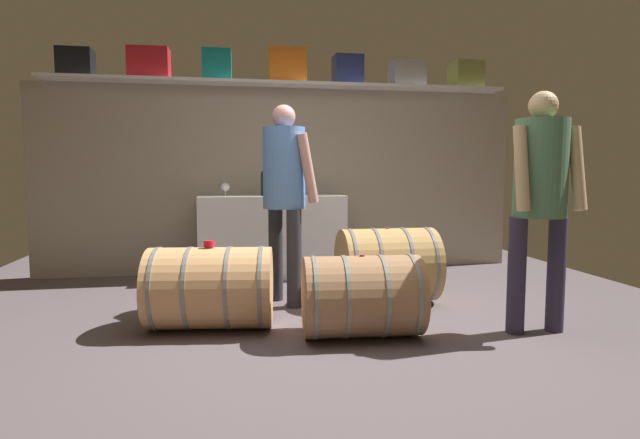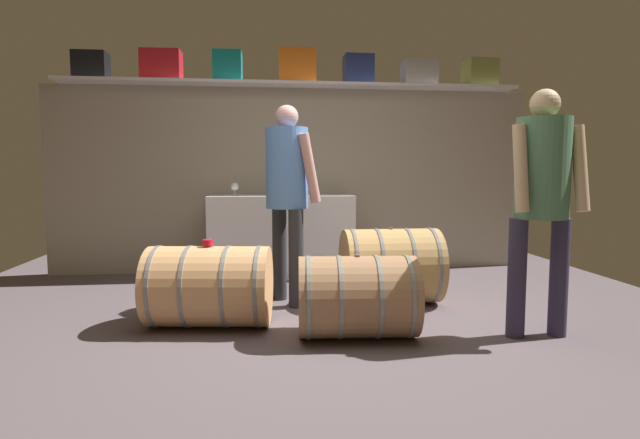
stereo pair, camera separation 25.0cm
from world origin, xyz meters
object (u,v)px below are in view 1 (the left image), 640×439
at_px(wine_barrel_flank, 387,265).
at_px(toolcase_black, 76,63).
at_px(tasting_cup, 209,244).
at_px(wine_bottle_dark, 264,182).
at_px(toolcase_olive, 466,75).
at_px(visitor_tasting, 541,186).
at_px(toolcase_red, 149,64).
at_px(winemaker_pouring, 285,183).
at_px(work_cabinet, 272,236).
at_px(toolcase_teal, 217,66).
at_px(wine_glass, 225,187).
at_px(toolcase_navy, 348,70).
at_px(toolcase_grey, 407,74).
at_px(wine_barrel_far, 362,296).
at_px(wine_barrel_near, 211,288).
at_px(toolcase_orange, 287,66).

bearing_deg(wine_barrel_flank, toolcase_black, 152.44).
bearing_deg(tasting_cup, wine_bottle_dark, 72.98).
bearing_deg(toolcase_olive, visitor_tasting, -107.49).
distance_m(toolcase_red, winemaker_pouring, 2.22).
distance_m(work_cabinet, visitor_tasting, 2.91).
distance_m(toolcase_teal, tasting_cup, 2.57).
distance_m(toolcase_olive, wine_glass, 3.07).
bearing_deg(toolcase_olive, toolcase_navy, 176.54).
bearing_deg(toolcase_grey, wine_barrel_flank, -115.46).
height_order(toolcase_teal, visitor_tasting, toolcase_teal).
relative_size(toolcase_teal, wine_barrel_flank, 0.39).
bearing_deg(tasting_cup, work_cabinet, 71.27).
distance_m(toolcase_red, wine_glass, 1.51).
xyz_separation_m(wine_glass, wine_barrel_far, (0.92, -2.11, -0.69)).
bearing_deg(wine_bottle_dark, tasting_cup, -107.02).
bearing_deg(toolcase_olive, winemaker_pouring, -152.55).
xyz_separation_m(toolcase_navy, wine_barrel_near, (-1.48, -1.97, -1.96)).
bearing_deg(wine_bottle_dark, toolcase_olive, 6.10).
bearing_deg(work_cabinet, winemaker_pouring, -89.49).
relative_size(wine_bottle_dark, tasting_cup, 4.08).
bearing_deg(toolcase_black, wine_bottle_dark, -7.67).
xyz_separation_m(toolcase_red, wine_barrel_near, (0.65, -1.97, -1.96)).
xyz_separation_m(toolcase_red, toolcase_teal, (0.70, 0.00, 0.00)).
distance_m(toolcase_navy, wine_barrel_flank, 2.43).
height_order(toolcase_black, toolcase_olive, toolcase_olive).
distance_m(wine_barrel_near, wine_barrel_far, 1.10).
bearing_deg(wine_barrel_near, toolcase_olive, 41.64).
distance_m(toolcase_black, work_cabinet, 2.67).
relative_size(toolcase_red, toolcase_navy, 1.28).
bearing_deg(toolcase_grey, wine_barrel_near, -138.41).
distance_m(toolcase_black, toolcase_olive, 4.25).
bearing_deg(visitor_tasting, wine_barrel_near, -11.51).
bearing_deg(winemaker_pouring, wine_barrel_near, -69.90).
bearing_deg(toolcase_orange, visitor_tasting, -57.26).
relative_size(toolcase_navy, work_cabinet, 0.21).
relative_size(wine_barrel_far, tasting_cup, 11.15).
bearing_deg(visitor_tasting, winemaker_pouring, -32.97).
relative_size(toolcase_red, toolcase_olive, 1.21).
distance_m(wine_glass, tasting_cup, 1.77).
height_order(wine_glass, wine_barrel_flank, wine_glass).
bearing_deg(tasting_cup, toolcase_orange, 67.83).
relative_size(toolcase_orange, wine_glass, 2.86).
bearing_deg(work_cabinet, toolcase_navy, 11.57).
relative_size(toolcase_olive, wine_barrel_flank, 0.42).
bearing_deg(wine_barrel_far, work_cabinet, 105.40).
bearing_deg(tasting_cup, wine_barrel_flank, 18.42).
bearing_deg(toolcase_grey, toolcase_black, 179.35).
xyz_separation_m(toolcase_orange, toolcase_navy, (0.68, 0.00, -0.02)).
bearing_deg(toolcase_teal, work_cabinet, -16.14).
height_order(wine_bottle_dark, wine_barrel_far, wine_bottle_dark).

